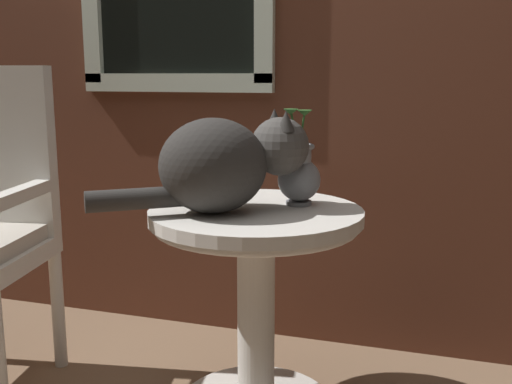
% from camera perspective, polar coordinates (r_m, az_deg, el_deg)
% --- Properties ---
extents(wicker_side_table, '(0.62, 0.62, 0.64)m').
position_cam_1_polar(wicker_side_table, '(1.79, 0.00, -7.83)').
color(wicker_side_table, silver).
rests_on(wicker_side_table, ground_plane).
extents(cat, '(0.54, 0.43, 0.28)m').
position_cam_1_polar(cat, '(1.68, -3.11, 2.77)').
color(cat, '#33302D').
rests_on(cat, wicker_side_table).
extents(pewter_vase_with_ivy, '(0.13, 0.13, 0.28)m').
position_cam_1_polar(pewter_vase_with_ivy, '(1.78, 4.10, 1.66)').
color(pewter_vase_with_ivy, gray).
rests_on(pewter_vase_with_ivy, wicker_side_table).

